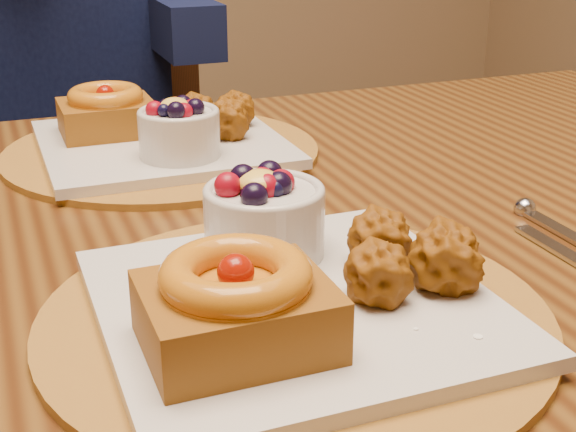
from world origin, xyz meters
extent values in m
cube|color=#3A1C0A|center=(0.07, -0.08, 0.73)|extent=(1.60, 0.90, 0.04)
cylinder|color=#3A1C0A|center=(0.79, 0.29, 0.36)|extent=(0.06, 0.06, 0.71)
cylinder|color=brown|center=(0.07, -0.30, 0.76)|extent=(0.38, 0.38, 0.01)
cube|color=beige|center=(0.07, -0.30, 0.77)|extent=(0.28, 0.28, 0.01)
cube|color=#4B2407|center=(0.01, -0.35, 0.80)|extent=(0.12, 0.10, 0.04)
torus|color=#995409|center=(0.01, -0.35, 0.83)|extent=(0.10, 0.10, 0.02)
sphere|color=#7F0E02|center=(0.01, -0.35, 0.83)|extent=(0.02, 0.02, 0.02)
sphere|color=#824309|center=(0.15, -0.27, 0.80)|extent=(0.05, 0.05, 0.05)
sphere|color=#824309|center=(0.12, -0.32, 0.80)|extent=(0.05, 0.05, 0.05)
sphere|color=#824309|center=(0.18, -0.32, 0.80)|extent=(0.05, 0.05, 0.05)
cylinder|color=beige|center=(0.08, -0.22, 0.80)|extent=(0.10, 0.10, 0.05)
torus|color=beige|center=(0.08, -0.22, 0.83)|extent=(0.10, 0.10, 0.01)
ellipsoid|color=yellow|center=(0.07, -0.22, 0.84)|extent=(0.03, 0.03, 0.02)
cylinder|color=brown|center=(0.07, 0.14, 0.76)|extent=(0.38, 0.38, 0.01)
cube|color=beige|center=(0.07, 0.14, 0.77)|extent=(0.28, 0.28, 0.01)
cube|color=#4B2407|center=(0.01, 0.19, 0.80)|extent=(0.11, 0.09, 0.04)
torus|color=#995409|center=(0.01, 0.19, 0.82)|extent=(0.09, 0.09, 0.02)
sphere|color=#7F0E02|center=(0.01, 0.19, 0.82)|extent=(0.02, 0.02, 0.02)
sphere|color=#824309|center=(0.15, 0.12, 0.80)|extent=(0.04, 0.04, 0.04)
sphere|color=#824309|center=(0.12, 0.16, 0.80)|extent=(0.04, 0.04, 0.04)
sphere|color=#824309|center=(0.17, 0.16, 0.80)|extent=(0.04, 0.04, 0.04)
cylinder|color=beige|center=(0.08, 0.07, 0.80)|extent=(0.09, 0.09, 0.05)
torus|color=beige|center=(0.08, 0.07, 0.83)|extent=(0.09, 0.09, 0.01)
ellipsoid|color=yellow|center=(0.07, 0.07, 0.83)|extent=(0.03, 0.03, 0.02)
cube|color=black|center=(0.08, 0.73, 0.42)|extent=(0.47, 0.47, 0.04)
cylinder|color=black|center=(-0.12, 0.58, 0.20)|extent=(0.03, 0.03, 0.40)
cylinder|color=black|center=(0.22, 0.52, 0.20)|extent=(0.03, 0.03, 0.40)
cylinder|color=black|center=(-0.06, 0.93, 0.20)|extent=(0.03, 0.03, 0.40)
cylinder|color=black|center=(0.28, 0.87, 0.20)|extent=(0.03, 0.03, 0.40)
cube|color=black|center=(0.11, 0.91, 0.63)|extent=(0.41, 0.10, 0.43)
cube|color=black|center=(-0.04, 0.70, 0.87)|extent=(0.46, 0.24, 0.65)
cube|color=black|center=(0.20, 0.58, 0.85)|extent=(0.09, 0.33, 0.09)
camera|label=1|loc=(-0.12, -0.78, 1.05)|focal=50.00mm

